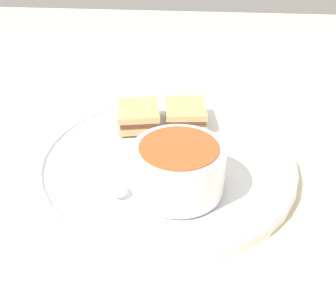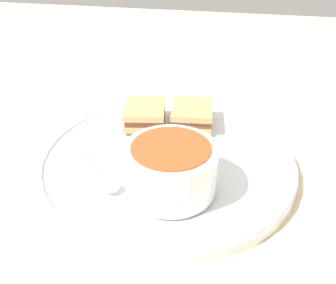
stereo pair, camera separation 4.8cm
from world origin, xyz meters
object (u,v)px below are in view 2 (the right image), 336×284
at_px(soup_bowl, 171,168).
at_px(sandwich_half_far, 145,114).
at_px(sandwich_half_near, 192,115).
at_px(spoon, 105,182).

distance_m(soup_bowl, sandwich_half_far, 0.18).
bearing_deg(sandwich_half_far, sandwich_half_near, 102.45).
bearing_deg(spoon, sandwich_half_near, 107.44).
height_order(spoon, sandwich_half_far, sandwich_half_far).
bearing_deg(sandwich_half_far, soup_bowl, 27.42).
xyz_separation_m(soup_bowl, spoon, (0.01, -0.08, -0.03)).
distance_m(soup_bowl, spoon, 0.09).
height_order(soup_bowl, spoon, soup_bowl).
distance_m(soup_bowl, sandwich_half_near, 0.18).
height_order(soup_bowl, sandwich_half_far, soup_bowl).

